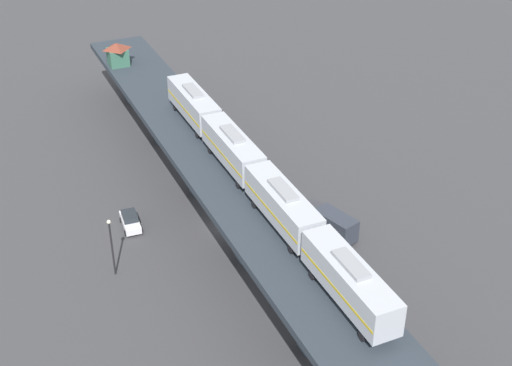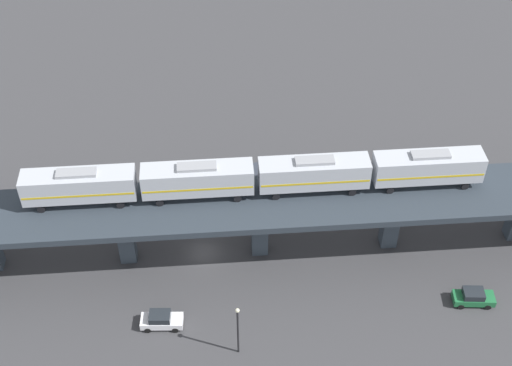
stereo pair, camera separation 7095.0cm
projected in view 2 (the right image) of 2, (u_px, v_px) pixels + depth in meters
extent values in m
plane|color=#38383A|center=(204.00, 253.00, 82.24)|extent=(400.00, 400.00, 0.00)
cube|color=#283039|center=(200.00, 208.00, 77.31)|extent=(9.26, 92.07, 0.80)
cube|color=#333D47|center=(126.00, 237.00, 79.41)|extent=(1.82, 1.82, 6.95)
cube|color=#333D47|center=(260.00, 229.00, 80.29)|extent=(1.82, 1.82, 6.95)
cube|color=#333D47|center=(391.00, 222.00, 81.17)|extent=(1.82, 1.82, 6.95)
cube|color=#ADB2BA|center=(79.00, 185.00, 75.63)|extent=(2.91, 12.03, 3.10)
cube|color=gold|center=(79.00, 187.00, 75.83)|extent=(2.95, 11.79, 0.24)
cube|color=gray|center=(76.00, 173.00, 74.46)|extent=(1.44, 4.21, 0.36)
cylinder|color=black|center=(44.00, 194.00, 77.68)|extent=(0.23, 0.84, 0.84)
cylinder|color=black|center=(41.00, 209.00, 75.92)|extent=(0.23, 0.84, 0.84)
cylinder|color=black|center=(122.00, 190.00, 78.18)|extent=(0.23, 0.84, 0.84)
cylinder|color=black|center=(121.00, 205.00, 76.42)|extent=(0.23, 0.84, 0.84)
cube|color=#ADB2BA|center=(198.00, 179.00, 76.37)|extent=(2.91, 12.03, 3.10)
cube|color=gold|center=(198.00, 181.00, 76.57)|extent=(2.95, 11.79, 0.24)
cube|color=gray|center=(197.00, 167.00, 75.20)|extent=(1.44, 4.21, 0.36)
cylinder|color=black|center=(160.00, 188.00, 78.42)|extent=(0.23, 0.84, 0.84)
cylinder|color=black|center=(160.00, 203.00, 76.66)|extent=(0.23, 0.84, 0.84)
cylinder|color=black|center=(236.00, 184.00, 78.91)|extent=(0.23, 0.84, 0.84)
cylinder|color=black|center=(238.00, 199.00, 77.16)|extent=(0.23, 0.84, 0.84)
cube|color=#ADB2BA|center=(314.00, 173.00, 77.11)|extent=(2.91, 12.03, 3.10)
cube|color=gold|center=(314.00, 175.00, 77.31)|extent=(2.95, 11.79, 0.24)
cube|color=gray|center=(315.00, 161.00, 75.94)|extent=(1.44, 4.21, 0.36)
cylinder|color=black|center=(274.00, 182.00, 79.16)|extent=(0.23, 0.84, 0.84)
cylinder|color=black|center=(276.00, 197.00, 77.40)|extent=(0.23, 0.84, 0.84)
cylinder|color=black|center=(349.00, 178.00, 79.65)|extent=(0.23, 0.84, 0.84)
cylinder|color=black|center=(352.00, 192.00, 77.90)|extent=(0.23, 0.84, 0.84)
cube|color=#ADB2BA|center=(428.00, 167.00, 77.85)|extent=(2.91, 12.03, 3.10)
cube|color=gold|center=(428.00, 169.00, 78.05)|extent=(2.95, 11.79, 0.24)
cube|color=gray|center=(431.00, 155.00, 76.68)|extent=(1.44, 4.21, 0.36)
cylinder|color=black|center=(386.00, 176.00, 79.90)|extent=(0.23, 0.84, 0.84)
cylinder|color=black|center=(390.00, 190.00, 78.14)|extent=(0.23, 0.84, 0.84)
cylinder|color=black|center=(459.00, 172.00, 80.39)|extent=(0.23, 0.84, 0.84)
cylinder|color=black|center=(465.00, 186.00, 78.64)|extent=(0.23, 0.84, 0.84)
cube|color=#1E6638|center=(473.00, 298.00, 76.44)|extent=(2.26, 4.57, 0.80)
cube|color=#1E2328|center=(474.00, 294.00, 75.92)|extent=(1.87, 2.36, 0.76)
cylinder|color=black|center=(458.00, 294.00, 77.37)|extent=(0.31, 0.68, 0.66)
cylinder|color=black|center=(461.00, 307.00, 76.10)|extent=(0.31, 0.68, 0.66)
cylinder|color=black|center=(484.00, 295.00, 77.33)|extent=(0.31, 0.68, 0.66)
cylinder|color=black|center=(488.00, 307.00, 76.06)|extent=(0.31, 0.68, 0.66)
cube|color=silver|center=(162.00, 321.00, 74.21)|extent=(2.15, 4.53, 0.80)
cube|color=#1E2328|center=(160.00, 317.00, 73.69)|extent=(1.81, 2.33, 0.76)
cylinder|color=black|center=(149.00, 317.00, 75.10)|extent=(0.29, 0.68, 0.66)
cylinder|color=black|center=(148.00, 330.00, 73.84)|extent=(0.29, 0.68, 0.66)
cylinder|color=black|center=(177.00, 317.00, 75.12)|extent=(0.29, 0.68, 0.66)
cylinder|color=black|center=(175.00, 330.00, 73.85)|extent=(0.29, 0.68, 0.66)
cube|color=#333338|center=(231.00, 184.00, 88.58)|extent=(2.66, 2.52, 2.30)
cube|color=#2D333D|center=(258.00, 176.00, 89.39)|extent=(3.63, 5.63, 2.70)
cylinder|color=black|center=(229.00, 186.00, 90.03)|extent=(0.61, 1.06, 1.00)
cylinder|color=black|center=(234.00, 196.00, 88.66)|extent=(0.61, 1.06, 1.00)
cylinder|color=black|center=(266.00, 176.00, 91.43)|extent=(0.61, 1.06, 1.00)
cylinder|color=black|center=(272.00, 186.00, 89.99)|extent=(0.61, 1.06, 1.00)
cylinder|color=black|center=(238.00, 332.00, 70.11)|extent=(0.20, 0.20, 6.50)
sphere|color=beige|center=(237.00, 310.00, 67.78)|extent=(0.44, 0.44, 0.44)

